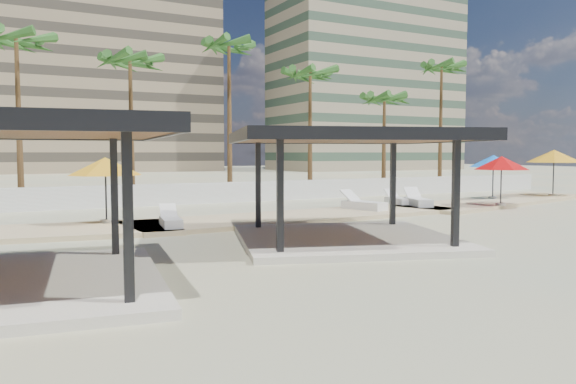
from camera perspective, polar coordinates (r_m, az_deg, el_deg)
name	(u,v)px	position (r m, az deg, el deg)	size (l,w,h in m)	color
ground	(360,244)	(18.25, 7.31, -5.26)	(200.00, 200.00, 0.00)	tan
promenade	(298,215)	(25.73, 1.06, -2.39)	(44.45, 7.97, 0.24)	#C6B284
boundary_wall	(197,194)	(32.49, -9.23, -0.16)	(56.00, 0.30, 1.20)	silver
building_mid	(91,80)	(94.48, -19.39, 10.67)	(38.00, 16.00, 30.40)	#847259
building_east	(366,70)	(100.64, 7.98, 12.15)	(32.00, 15.00, 36.40)	gray
pavilion_central	(346,176)	(18.41, 5.88, 1.60)	(9.01, 9.01, 3.62)	beige
umbrella_b	(105,167)	(23.10, -18.07, 2.47)	(3.17, 3.17, 2.57)	beige
umbrella_c	(502,163)	(31.15, 20.88, 2.76)	(3.72, 3.72, 2.58)	beige
umbrella_d	(493,161)	(35.80, 20.14, 2.96)	(3.69, 3.69, 2.62)	beige
umbrella_e	(554,156)	(39.49, 25.41, 3.30)	(3.72, 3.72, 2.94)	beige
lounger_a	(171,221)	(21.52, -11.84, -2.92)	(0.96, 2.11, 0.77)	silver
lounger_b	(418,201)	(29.98, 13.05, -0.93)	(1.58, 2.54, 0.92)	silver
lounger_c	(363,205)	(27.53, 7.65, -1.30)	(1.35, 2.55, 0.92)	silver
lounger_d	(398,200)	(30.96, 11.08, -0.82)	(0.97, 2.10, 0.77)	silver
palm_c	(16,47)	(33.27, -25.88, 13.12)	(3.00, 3.00, 9.61)	brown
palm_d	(130,66)	(34.76, -15.75, 12.17)	(3.00, 3.00, 9.11)	brown
palm_e	(229,53)	(36.24, -6.02, 13.90)	(3.00, 3.00, 10.41)	brown
palm_f	(310,79)	(38.86, 2.28, 11.42)	(3.00, 3.00, 9.10)	brown
palm_g	(384,102)	(41.73, 9.77, 8.97)	(3.00, 3.00, 7.66)	brown
palm_h	(442,73)	(46.35, 15.34, 11.60)	(3.00, 3.00, 10.40)	brown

